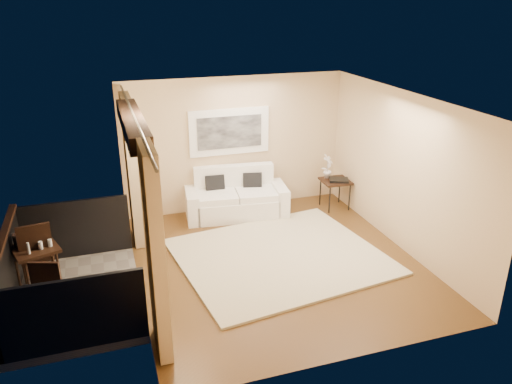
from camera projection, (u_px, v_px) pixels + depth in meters
floor at (277, 262)px, 8.30m from camera, size 5.00×5.00×0.00m
room_shell at (132, 123)px, 6.76m from camera, size 5.00×6.40×5.00m
balcony at (65, 286)px, 7.29m from camera, size 1.81×2.60×1.17m
curtains at (141, 203)px, 7.20m from camera, size 0.16×4.80×2.64m
artwork at (229, 132)px, 9.85m from camera, size 1.62×0.07×0.92m
rug at (280, 256)px, 8.44m from camera, size 3.62×3.26×0.04m
sofa at (236, 199)px, 9.99m from camera, size 2.08×1.08×0.96m
side_table at (335, 183)px, 10.23m from camera, size 0.58×0.58×0.61m
tray at (339, 180)px, 10.14m from camera, size 0.46×0.40×0.05m
orchid at (328, 166)px, 10.22m from camera, size 0.33×0.32×0.52m
bistro_table at (36, 253)px, 7.31m from camera, size 0.76×0.76×0.71m
balcony_chair_far at (37, 250)px, 7.37m from camera, size 0.52×0.53×1.08m
balcony_chair_near at (45, 292)px, 6.50m from camera, size 0.51×0.52×0.93m
ice_bucket at (20, 240)px, 7.28m from camera, size 0.18×0.18×0.20m
candle at (37, 242)px, 7.36m from camera, size 0.06×0.06×0.07m
vase at (28, 248)px, 7.07m from camera, size 0.04×0.04×0.18m
glass_a at (41, 245)px, 7.21m from camera, size 0.06×0.06×0.12m
glass_b at (50, 243)px, 7.29m from camera, size 0.06×0.06×0.12m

